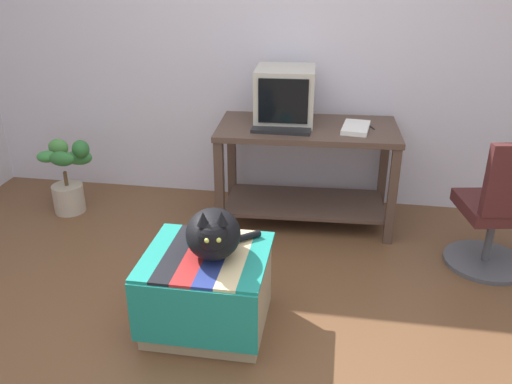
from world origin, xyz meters
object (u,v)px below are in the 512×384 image
desk (306,158)px  book (356,128)px  ottoman_with_blanket (207,290)px  cat (213,234)px  potted_plant (68,177)px  keyboard (281,130)px  tv_monitor (285,96)px  office_chair (499,215)px

desk → book: (0.33, -0.03, 0.25)m
ottoman_with_blanket → cat: bearing=2.9°
potted_plant → desk: bearing=4.5°
book → potted_plant: book is taller
desk → ottoman_with_blanket: (-0.41, -1.32, -0.28)m
desk → keyboard: 0.34m
tv_monitor → ottoman_with_blanket: 1.58m
desk → office_chair: 1.32m
tv_monitor → ottoman_with_blanket: size_ratio=0.67×
desk → keyboard: (-0.17, -0.15, 0.25)m
keyboard → cat: 1.19m
tv_monitor → book: 0.54m
tv_monitor → book: (0.50, -0.11, -0.17)m
desk → keyboard: bearing=-141.1°
ottoman_with_blanket → cat: size_ratio=1.44×
book → ottoman_with_blanket: 1.58m
ottoman_with_blanket → potted_plant: size_ratio=1.09×
cat → potted_plant: (-1.43, 1.17, -0.28)m
tv_monitor → ottoman_with_blanket: tv_monitor is taller
desk → ottoman_with_blanket: desk is taller
tv_monitor → cat: tv_monitor is taller
book → ottoman_with_blanket: (-0.74, -1.29, -0.53)m
ottoman_with_blanket → cat: cat is taller
book → potted_plant: size_ratio=0.51×
potted_plant → office_chair: bearing=-6.5°
office_chair → book: bearing=-37.4°
desk → tv_monitor: size_ratio=3.01×
cat → ottoman_with_blanket: bearing=169.3°
ottoman_with_blanket → potted_plant: bearing=139.7°
tv_monitor → office_chair: size_ratio=0.48×
tv_monitor → book: size_ratio=1.44×
book → office_chair: size_ratio=0.33×
office_chair → keyboard: bearing=-23.9°
desk → tv_monitor: (-0.17, 0.08, 0.43)m
keyboard → cat: (-0.20, -1.16, -0.18)m
desk → tv_monitor: 0.47m
keyboard → book: book is taller
keyboard → office_chair: office_chair is taller
cat → office_chair: (1.59, 0.83, -0.18)m
desk → book: size_ratio=4.32×
book → office_chair: (0.89, -0.45, -0.37)m
keyboard → cat: bearing=-99.2°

